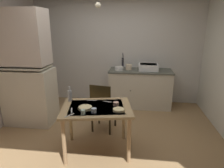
% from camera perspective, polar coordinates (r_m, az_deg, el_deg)
% --- Properties ---
extents(ground_plane, '(5.10, 5.10, 0.00)m').
position_cam_1_polar(ground_plane, '(3.61, -1.91, -15.10)').
color(ground_plane, '#90704A').
extents(wall_back, '(4.20, 0.10, 2.59)m').
position_cam_1_polar(wall_back, '(5.01, 1.38, 9.61)').
color(wall_back, silver).
rests_on(wall_back, ground).
extents(hutch_cabinet, '(0.92, 0.58, 2.19)m').
position_cam_1_polar(hutch_cabinet, '(4.12, -23.23, 3.01)').
color(hutch_cabinet, beige).
rests_on(hutch_cabinet, ground).
extents(counter_cabinet, '(1.47, 0.64, 0.89)m').
position_cam_1_polar(counter_cabinet, '(4.80, 8.06, -1.20)').
color(counter_cabinet, beige).
rests_on(counter_cabinet, ground).
extents(sink_basin, '(0.44, 0.34, 0.15)m').
position_cam_1_polar(sink_basin, '(4.68, 10.43, 4.82)').
color(sink_basin, white).
rests_on(sink_basin, counter_cabinet).
extents(hand_pump, '(0.05, 0.27, 0.39)m').
position_cam_1_polar(hand_pump, '(4.71, 3.11, 6.27)').
color(hand_pump, '#232328').
rests_on(hand_pump, counter_cabinet).
extents(mixing_bowl_counter, '(0.20, 0.20, 0.08)m').
position_cam_1_polar(mixing_bowl_counter, '(4.65, 2.11, 4.52)').
color(mixing_bowl_counter, white).
rests_on(mixing_bowl_counter, counter_cabinet).
extents(stoneware_crock, '(0.14, 0.14, 0.13)m').
position_cam_1_polar(stoneware_crock, '(4.69, 4.89, 4.91)').
color(stoneware_crock, beige).
rests_on(stoneware_crock, counter_cabinet).
extents(dining_table, '(1.14, 0.93, 0.74)m').
position_cam_1_polar(dining_table, '(2.99, -4.44, -8.42)').
color(dining_table, tan).
rests_on(dining_table, ground).
extents(chair_far_side, '(0.47, 0.47, 0.91)m').
position_cam_1_polar(chair_far_side, '(3.60, -2.73, -6.52)').
color(chair_far_side, '#332816').
rests_on(chair_far_side, ground).
extents(serving_bowl_wide, '(0.16, 0.16, 0.03)m').
position_cam_1_polar(serving_bowl_wide, '(2.80, 1.96, -7.48)').
color(serving_bowl_wide, beige).
rests_on(serving_bowl_wide, dining_table).
extents(soup_bowl_small, '(0.20, 0.20, 0.04)m').
position_cam_1_polar(soup_bowl_small, '(2.88, -7.76, -6.86)').
color(soup_bowl_small, beige).
rests_on(soup_bowl_small, dining_table).
extents(teacup_mint, '(0.06, 0.06, 0.07)m').
position_cam_1_polar(teacup_mint, '(2.72, -8.40, -8.05)').
color(teacup_mint, '#ADD1C1').
rests_on(teacup_mint, dining_table).
extents(mug_dark, '(0.09, 0.09, 0.06)m').
position_cam_1_polar(mug_dark, '(2.97, 1.15, -5.78)').
color(mug_dark, tan).
rests_on(mug_dark, dining_table).
extents(mug_tall, '(0.08, 0.08, 0.07)m').
position_cam_1_polar(mug_tall, '(2.75, -5.26, -7.66)').
color(mug_tall, '#9EB2C6').
rests_on(mug_tall, dining_table).
extents(glass_bottle, '(0.07, 0.07, 0.24)m').
position_cam_1_polar(glass_bottle, '(3.20, -12.10, -3.23)').
color(glass_bottle, '#B7BCC1').
rests_on(glass_bottle, dining_table).
extents(table_knife, '(0.07, 0.19, 0.00)m').
position_cam_1_polar(table_knife, '(2.88, -11.62, -7.45)').
color(table_knife, silver).
rests_on(table_knife, dining_table).
extents(teaspoon_near_bowl, '(0.16, 0.04, 0.00)m').
position_cam_1_polar(teaspoon_near_bowl, '(3.19, -5.80, -4.75)').
color(teaspoon_near_bowl, beige).
rests_on(teaspoon_near_bowl, dining_table).
extents(teaspoon_by_cup, '(0.13, 0.06, 0.00)m').
position_cam_1_polar(teaspoon_by_cup, '(3.13, -1.32, -5.14)').
color(teaspoon_by_cup, beige).
rests_on(teaspoon_by_cup, dining_table).
extents(serving_spoon, '(0.11, 0.14, 0.00)m').
position_cam_1_polar(serving_spoon, '(2.73, -12.21, -8.85)').
color(serving_spoon, beige).
rests_on(serving_spoon, dining_table).
extents(pendant_bulb, '(0.08, 0.08, 0.08)m').
position_cam_1_polar(pendant_bulb, '(3.18, -4.07, 21.80)').
color(pendant_bulb, '#F9EFCC').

